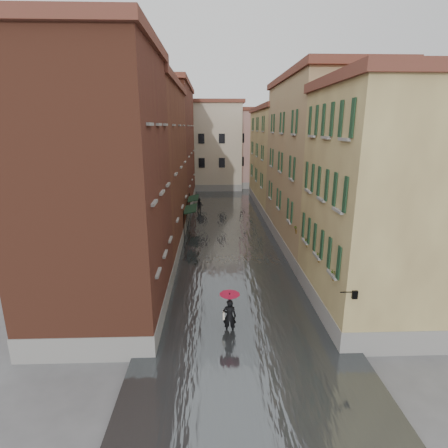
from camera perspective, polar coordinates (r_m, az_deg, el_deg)
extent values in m
plane|color=#5B5B5D|center=(21.30, 2.31, -11.43)|extent=(120.00, 120.00, 0.00)
cube|color=#404547|center=(33.36, 0.67, -1.08)|extent=(10.00, 60.00, 0.20)
cube|color=brown|center=(18.07, -19.75, 4.55)|extent=(6.00, 8.00, 13.00)
cube|color=brown|center=(28.66, -13.18, 8.33)|extent=(6.00, 14.00, 12.50)
cube|color=brown|center=(43.35, -9.47, 11.87)|extent=(6.00, 16.00, 14.00)
cube|color=olive|center=(19.33, 24.16, 2.50)|extent=(6.00, 8.00, 11.50)
cube|color=#9C865E|center=(29.35, 15.04, 8.87)|extent=(6.00, 14.00, 13.00)
cube|color=olive|center=(43.92, 9.33, 10.28)|extent=(6.00, 16.00, 11.50)
cube|color=#BFB298|center=(57.02, -3.57, 12.39)|extent=(12.00, 9.00, 13.00)
cube|color=tan|center=(59.50, 5.38, 12.01)|extent=(10.00, 9.00, 12.00)
cube|color=black|center=(31.58, -5.48, 2.49)|extent=(1.09, 3.30, 0.31)
cylinder|color=black|center=(30.31, -6.55, -0.34)|extent=(0.06, 0.06, 2.80)
cylinder|color=black|center=(33.48, -6.12, 1.21)|extent=(0.06, 0.06, 2.80)
cube|color=black|center=(36.30, -5.04, 4.23)|extent=(1.09, 3.02, 0.31)
cylinder|color=black|center=(35.10, -5.94, 1.89)|extent=(0.06, 0.06, 2.80)
cylinder|color=black|center=(38.04, -5.64, 2.97)|extent=(0.06, 0.06, 2.80)
cylinder|color=black|center=(15.52, 19.50, -10.45)|extent=(0.60, 0.05, 0.05)
cube|color=black|center=(15.67, 20.50, -10.69)|extent=(0.22, 0.22, 0.35)
cube|color=beige|center=(15.67, 20.50, -10.69)|extent=(0.14, 0.14, 0.24)
cube|color=brown|center=(16.83, 17.86, -8.03)|extent=(0.22, 0.85, 0.18)
imported|color=#265926|center=(16.67, 17.98, -6.70)|extent=(0.59, 0.51, 0.66)
cube|color=brown|center=(18.79, 15.61, -5.33)|extent=(0.22, 0.85, 0.18)
imported|color=#265926|center=(18.65, 15.70, -4.13)|extent=(0.59, 0.51, 0.66)
cube|color=brown|center=(20.91, 13.72, -3.05)|extent=(0.22, 0.85, 0.18)
imported|color=#265926|center=(20.78, 13.79, -1.95)|extent=(0.59, 0.51, 0.66)
cube|color=brown|center=(23.36, 12.01, -0.97)|extent=(0.22, 0.85, 0.18)
imported|color=#265926|center=(23.25, 12.07, 0.02)|extent=(0.59, 0.51, 0.66)
imported|color=black|center=(17.35, 0.91, -14.84)|extent=(0.69, 0.50, 1.78)
cube|color=beige|center=(17.35, -0.05, -14.60)|extent=(0.08, 0.30, 0.38)
cylinder|color=black|center=(17.12, 0.92, -13.51)|extent=(0.02, 0.02, 1.00)
cone|color=#A90B2A|center=(16.85, 0.93, -11.82)|extent=(0.99, 0.99, 0.28)
imported|color=black|center=(40.40, -4.00, 2.99)|extent=(0.93, 0.77, 1.75)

